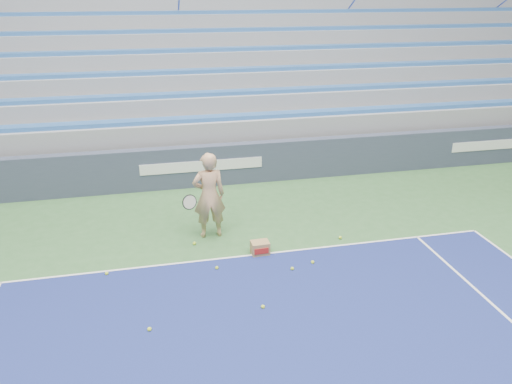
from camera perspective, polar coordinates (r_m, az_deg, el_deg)
sponsor_barrier at (r=13.29m, az=-6.24°, el=2.99°), size 30.00×0.32×1.10m
bleachers at (r=18.42m, az=-8.63°, el=14.13°), size 31.00×9.15×7.30m
tennis_player at (r=10.38m, az=-5.40°, el=-0.40°), size 0.95×0.85×1.86m
ball_box at (r=9.97m, az=0.47°, el=-6.41°), size 0.36×0.29×0.27m
tennis_ball_0 at (r=9.54m, az=-4.50°, el=-8.63°), size 0.07×0.07×0.07m
tennis_ball_1 at (r=9.51m, az=4.16°, el=-8.73°), size 0.07×0.07×0.07m
tennis_ball_2 at (r=10.43m, az=-7.06°, el=-5.84°), size 0.07×0.07×0.07m
tennis_ball_3 at (r=9.75m, az=6.50°, el=-7.97°), size 0.07×0.07×0.07m
tennis_ball_4 at (r=8.48m, az=0.80°, el=-12.98°), size 0.07×0.07×0.07m
tennis_ball_5 at (r=8.18m, az=-12.08°, el=-15.09°), size 0.07×0.07×0.07m
tennis_ball_6 at (r=10.72m, az=9.60°, el=-5.16°), size 0.07×0.07×0.07m
tennis_ball_7 at (r=9.74m, az=-16.70°, el=-8.90°), size 0.07×0.07×0.07m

